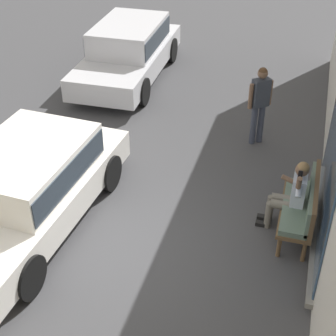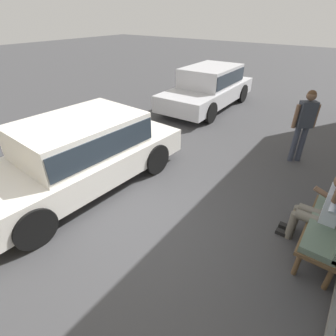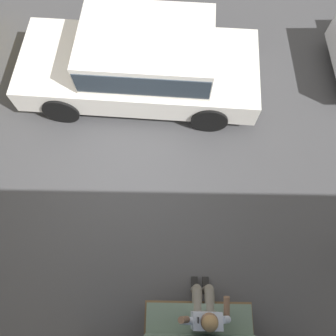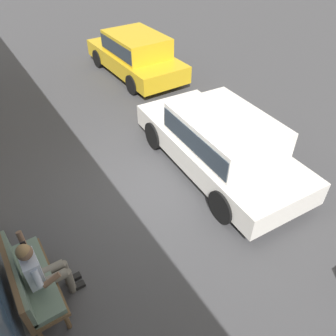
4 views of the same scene
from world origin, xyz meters
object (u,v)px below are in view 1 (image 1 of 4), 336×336
at_px(person_on_phone, 292,194).
at_px(parked_car_near, 128,48).
at_px(bench, 304,205).
at_px(parked_car_mid, 27,184).
at_px(pedestrian_standing, 260,100).

xyz_separation_m(person_on_phone, parked_car_near, (-5.13, -4.71, 0.09)).
height_order(bench, parked_car_mid, parked_car_mid).
relative_size(bench, parked_car_mid, 0.34).
height_order(bench, person_on_phone, person_on_phone).
height_order(parked_car_near, parked_car_mid, parked_car_near).
height_order(bench, pedestrian_standing, pedestrian_standing).
relative_size(parked_car_near, parked_car_mid, 0.99).
distance_m(bench, parked_car_mid, 4.62).
bearing_deg(person_on_phone, parked_car_mid, -76.15).
bearing_deg(parked_car_mid, parked_car_near, -176.06).
relative_size(bench, person_on_phone, 1.16).
bearing_deg(pedestrian_standing, parked_car_mid, -42.11).
relative_size(bench, parked_car_near, 0.34).
height_order(person_on_phone, pedestrian_standing, pedestrian_standing).
bearing_deg(pedestrian_standing, bench, 22.66).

